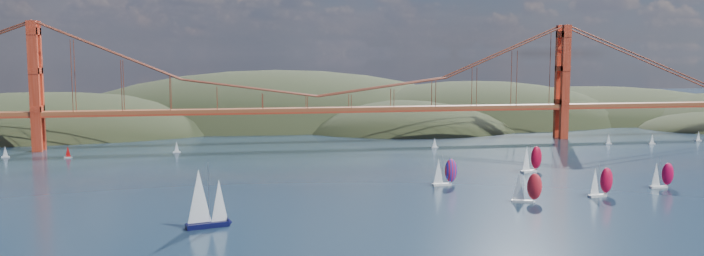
% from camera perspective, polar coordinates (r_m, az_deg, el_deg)
% --- Properties ---
extents(headlands, '(725.00, 225.00, 96.00)m').
position_cam_1_polar(headlands, '(420.25, 1.45, -1.15)').
color(headlands, black).
rests_on(headlands, ground).
extents(bridge, '(552.00, 12.00, 55.00)m').
position_cam_1_polar(bridge, '(312.12, -3.20, 4.53)').
color(bridge, '#954925').
rests_on(bridge, ground).
extents(sloop_navy, '(10.63, 7.22, 15.77)m').
position_cam_1_polar(sloop_navy, '(167.37, -12.12, -5.78)').
color(sloop_navy, '#0A0B33').
rests_on(sloop_navy, ground).
extents(racer_0, '(8.46, 5.45, 9.46)m').
position_cam_1_polar(racer_0, '(197.05, 14.28, -4.77)').
color(racer_0, silver).
rests_on(racer_0, ground).
extents(racer_1, '(8.49, 4.66, 9.51)m').
position_cam_1_polar(racer_1, '(211.60, 19.95, -4.19)').
color(racer_1, silver).
rests_on(racer_1, ground).
extents(racer_2, '(7.64, 3.07, 8.83)m').
position_cam_1_polar(racer_2, '(232.34, 24.34, -3.55)').
color(racer_2, white).
rests_on(racer_2, ground).
extents(racer_3, '(9.11, 5.80, 10.18)m').
position_cam_1_polar(racer_3, '(247.67, 14.68, -2.47)').
color(racer_3, silver).
rests_on(racer_3, ground).
extents(racer_rwb, '(8.41, 3.86, 9.50)m').
position_cam_1_polar(racer_rwb, '(217.63, 7.69, -3.59)').
color(racer_rwb, white).
rests_on(racer_rwb, ground).
extents(distant_boat_1, '(3.00, 2.00, 4.70)m').
position_cam_1_polar(distant_boat_1, '(306.30, -26.87, -1.77)').
color(distant_boat_1, silver).
rests_on(distant_boat_1, ground).
extents(distant_boat_2, '(3.00, 2.00, 4.70)m').
position_cam_1_polar(distant_boat_2, '(294.79, -22.54, -1.86)').
color(distant_boat_2, silver).
rests_on(distant_boat_2, ground).
extents(distant_boat_3, '(3.00, 2.00, 4.70)m').
position_cam_1_polar(distant_boat_3, '(296.00, -14.38, -1.54)').
color(distant_boat_3, silver).
rests_on(distant_boat_3, ground).
extents(distant_boat_4, '(3.00, 2.00, 4.70)m').
position_cam_1_polar(distant_boat_4, '(335.01, 20.56, -0.86)').
color(distant_boat_4, silver).
rests_on(distant_boat_4, ground).
extents(distant_boat_5, '(3.00, 2.00, 4.70)m').
position_cam_1_polar(distant_boat_5, '(341.64, 23.68, -0.86)').
color(distant_boat_5, silver).
rests_on(distant_boat_5, ground).
extents(distant_boat_6, '(3.00, 2.00, 4.70)m').
position_cam_1_polar(distant_boat_6, '(364.81, 26.85, -0.59)').
color(distant_boat_6, silver).
rests_on(distant_boat_6, ground).
extents(distant_boat_8, '(3.00, 2.00, 4.70)m').
position_cam_1_polar(distant_boat_8, '(303.26, 6.89, -1.21)').
color(distant_boat_8, silver).
rests_on(distant_boat_8, ground).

